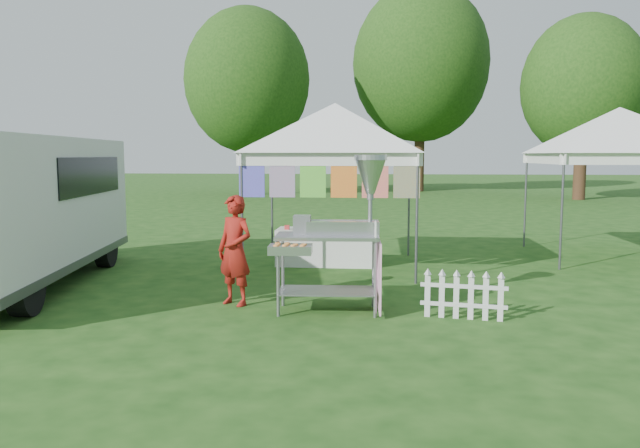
# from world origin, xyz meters

# --- Properties ---
(ground) EXTENTS (120.00, 120.00, 0.00)m
(ground) POSITION_xyz_m (0.00, 0.00, 0.00)
(ground) COLOR #1A4313
(ground) RESTS_ON ground
(canopy_main) EXTENTS (4.24, 4.24, 3.45)m
(canopy_main) POSITION_xyz_m (0.00, 3.49, 2.99)
(canopy_main) COLOR #59595E
(canopy_main) RESTS_ON ground
(canopy_right) EXTENTS (4.24, 4.24, 3.45)m
(canopy_right) POSITION_xyz_m (5.50, 5.00, 2.99)
(canopy_right) COLOR #59595E
(canopy_right) RESTS_ON ground
(tree_left) EXTENTS (6.40, 6.40, 9.53)m
(tree_left) POSITION_xyz_m (-6.00, 24.00, 5.83)
(tree_left) COLOR #3E2B16
(tree_left) RESTS_ON ground
(tree_mid) EXTENTS (7.60, 7.60, 11.52)m
(tree_mid) POSITION_xyz_m (3.00, 28.00, 7.14)
(tree_mid) COLOR #3E2B16
(tree_mid) RESTS_ON ground
(tree_right) EXTENTS (5.60, 5.60, 8.42)m
(tree_right) POSITION_xyz_m (10.00, 22.00, 5.18)
(tree_right) COLOR #3E2B16
(tree_right) RESTS_ON ground
(donut_cart) EXTENTS (1.48, 1.08, 2.07)m
(donut_cart) POSITION_xyz_m (0.37, 0.14, 1.22)
(donut_cart) COLOR gray
(donut_cart) RESTS_ON ground
(vendor) EXTENTS (0.66, 0.58, 1.52)m
(vendor) POSITION_xyz_m (-1.15, 0.40, 0.76)
(vendor) COLOR maroon
(vendor) RESTS_ON ground
(cargo_van) EXTENTS (3.05, 5.88, 2.33)m
(cargo_van) POSITION_xyz_m (-4.93, 1.29, 1.26)
(cargo_van) COLOR silver
(cargo_van) RESTS_ON ground
(picket_fence) EXTENTS (1.07, 0.20, 0.56)m
(picket_fence) POSITION_xyz_m (1.89, -0.08, 0.29)
(picket_fence) COLOR silver
(picket_fence) RESTS_ON ground
(display_table) EXTENTS (1.80, 0.70, 0.68)m
(display_table) POSITION_xyz_m (-0.19, 3.65, 0.34)
(display_table) COLOR white
(display_table) RESTS_ON ground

